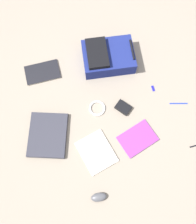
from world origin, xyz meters
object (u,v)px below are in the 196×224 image
(pen_blue, at_px, (179,103))
(usb_stick, at_px, (153,88))
(laptop, at_px, (48,135))
(backpack, at_px, (107,57))
(power_brick, at_px, (123,108))
(book_manual, at_px, (137,139))
(book_blue, at_px, (96,152))
(book_red, at_px, (42,72))
(computer_mouse, at_px, (99,197))
(cable_coil, at_px, (97,108))

(pen_blue, distance_m, usb_stick, 0.22)
(laptop, bearing_deg, pen_blue, 91.34)
(backpack, relative_size, power_brick, 3.79)
(book_manual, height_order, book_blue, same)
(backpack, height_order, book_red, backpack)
(book_red, bearing_deg, usb_stick, 68.11)
(book_blue, relative_size, pen_blue, 2.31)
(book_manual, xyz_separation_m, power_brick, (-0.25, -0.04, 0.01))
(power_brick, distance_m, usb_stick, 0.29)
(pen_blue, bearing_deg, usb_stick, -136.46)
(backpack, distance_m, computer_mouse, 1.05)
(book_red, relative_size, book_blue, 0.86)
(usb_stick, bearing_deg, book_blue, -54.50)
(book_red, distance_m, book_blue, 0.77)
(laptop, height_order, computer_mouse, computer_mouse)
(book_manual, distance_m, book_blue, 0.31)
(book_red, distance_m, power_brick, 0.70)
(pen_blue, bearing_deg, laptop, -88.66)
(book_blue, relative_size, computer_mouse, 2.97)
(book_blue, distance_m, cable_coil, 0.33)
(book_manual, height_order, cable_coil, cable_coil)
(book_red, bearing_deg, book_manual, 40.77)
(book_red, relative_size, usb_stick, 5.86)
(book_red, bearing_deg, book_blue, 21.21)
(book_red, distance_m, cable_coil, 0.53)
(usb_stick, bearing_deg, power_brick, -68.86)
(book_blue, xyz_separation_m, usb_stick, (-0.39, 0.54, -0.00))
(book_manual, xyz_separation_m, book_red, (-0.68, -0.59, -0.00))
(laptop, relative_size, power_brick, 3.58)
(pen_blue, bearing_deg, book_red, -116.79)
(book_blue, bearing_deg, cable_coil, 166.16)
(cable_coil, height_order, usb_stick, cable_coil)
(laptop, xyz_separation_m, usb_stick, (-0.19, 0.86, -0.01))
(computer_mouse, bearing_deg, usb_stick, 142.83)
(book_manual, xyz_separation_m, usb_stick, (-0.36, 0.23, -0.00))
(book_blue, xyz_separation_m, power_brick, (-0.28, 0.27, 0.01))
(backpack, xyz_separation_m, usb_stick, (0.31, 0.29, -0.07))
(computer_mouse, distance_m, power_brick, 0.67)
(book_manual, relative_size, computer_mouse, 2.86)
(cable_coil, relative_size, pen_blue, 0.90)
(backpack, xyz_separation_m, book_manual, (0.67, 0.07, -0.06))
(computer_mouse, height_order, power_brick, computer_mouse)
(book_manual, relative_size, power_brick, 2.78)
(book_manual, relative_size, cable_coil, 2.47)
(cable_coil, xyz_separation_m, pen_blue, (0.10, 0.62, -0.00))
(power_brick, relative_size, pen_blue, 0.80)
(book_manual, relative_size, book_blue, 0.96)
(computer_mouse, relative_size, pen_blue, 0.78)
(pen_blue, bearing_deg, book_blue, -72.18)
(book_red, bearing_deg, cable_coil, 42.30)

